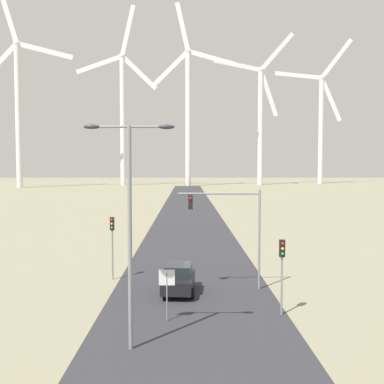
% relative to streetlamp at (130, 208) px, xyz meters
% --- Properties ---
extents(road_surface, '(10.00, 240.00, 0.01)m').
position_rel_streetlamp_xyz_m(road_surface, '(2.76, 39.92, -6.10)').
color(road_surface, '#2D2D33').
rests_on(road_surface, ground).
extents(streetlamp, '(3.83, 0.32, 9.60)m').
position_rel_streetlamp_xyz_m(streetlamp, '(0.00, 0.00, 0.00)').
color(streetlamp, gray).
rests_on(streetlamp, ground).
extents(stop_sign_near, '(0.81, 0.07, 2.64)m').
position_rel_streetlamp_xyz_m(stop_sign_near, '(1.41, 3.46, -4.25)').
color(stop_sign_near, gray).
rests_on(stop_sign_near, ground).
extents(traffic_light_post_near_left, '(0.28, 0.34, 4.35)m').
position_rel_streetlamp_xyz_m(traffic_light_post_near_left, '(-2.74, 11.89, -2.93)').
color(traffic_light_post_near_left, gray).
rests_on(traffic_light_post_near_left, ground).
extents(traffic_light_post_near_right, '(0.28, 0.33, 3.99)m').
position_rel_streetlamp_xyz_m(traffic_light_post_near_right, '(7.43, 4.37, -3.18)').
color(traffic_light_post_near_right, gray).
rests_on(traffic_light_post_near_right, ground).
extents(traffic_light_mast_overhead, '(5.23, 0.35, 6.37)m').
position_rel_streetlamp_xyz_m(traffic_light_mast_overhead, '(5.26, 9.35, -1.52)').
color(traffic_light_mast_overhead, gray).
rests_on(traffic_light_mast_overhead, ground).
extents(car_approaching, '(2.11, 4.23, 1.83)m').
position_rel_streetlamp_xyz_m(car_approaching, '(1.91, 8.50, -5.19)').
color(car_approaching, black).
rests_on(car_approaching, ground).
extents(wind_turbine_far_left, '(35.52, 2.60, 72.65)m').
position_rel_streetlamp_xyz_m(wind_turbine_far_left, '(-59.31, 147.52, 25.89)').
color(wind_turbine_far_left, silver).
rests_on(wind_turbine_far_left, ground).
extents(wind_turbine_left, '(34.98, 7.01, 72.73)m').
position_rel_streetlamp_xyz_m(wind_turbine_left, '(-23.74, 166.34, 25.92)').
color(wind_turbine_left, silver).
rests_on(wind_turbine_left, ground).
extents(wind_turbine_center, '(33.38, 5.24, 72.13)m').
position_rel_streetlamp_xyz_m(wind_turbine_center, '(3.01, 160.20, 25.97)').
color(wind_turbine_center, silver).
rests_on(wind_turbine_center, ground).
extents(wind_turbine_right, '(33.82, 2.60, 63.89)m').
position_rel_streetlamp_xyz_m(wind_turbine_right, '(33.56, 171.20, 23.53)').
color(wind_turbine_right, silver).
rests_on(wind_turbine_right, ground).
extents(wind_turbine_far_right, '(34.15, 4.16, 65.06)m').
position_rel_streetlamp_xyz_m(wind_turbine_far_right, '(63.46, 185.39, 23.45)').
color(wind_turbine_far_right, silver).
rests_on(wind_turbine_far_right, ground).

